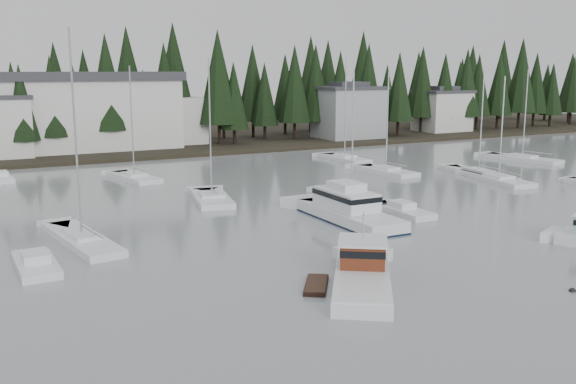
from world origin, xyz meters
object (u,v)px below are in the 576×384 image
Objects in this scene: sailboat_3 at (479,175)px; runabout_3 at (0,179)px; sailboat_2 at (386,173)px; lobster_boat_brown at (360,278)px; cabin_cruiser_center at (348,212)px; sailboat_10 at (351,200)px; sailboat_7 at (134,179)px; runabout_4 at (37,267)px; sailboat_1 at (345,160)px; runabout_1 at (402,212)px; sailboat_0 at (82,242)px; house_east_a at (348,111)px; house_east_b at (442,110)px; harbor_inn at (105,111)px; sailboat_5 at (212,200)px; sailboat_13 at (499,181)px; sailboat_8 at (522,160)px.

runabout_3 is at bearing 73.46° from sailboat_3.
lobster_boat_brown is at bearing 137.68° from sailboat_2.
sailboat_2 is (16.89, 17.90, -0.65)m from cabin_cruiser_center.
sailboat_10 reaches higher than sailboat_2.
sailboat_2 is 0.99× the size of sailboat_3.
sailboat_7 is 2.31× the size of runabout_4.
sailboat_1 is 31.57m from runabout_1.
sailboat_0 is 1.25× the size of sailboat_2.
house_east_a is 0.76× the size of sailboat_1.
house_east_b is at bearing -59.95° from sailboat_1.
lobster_boat_brown is 19.11m from runabout_4.
runabout_1 is (12.34, -53.02, -5.64)m from harbor_inn.
sailboat_5 is (-6.61, 12.32, -0.64)m from cabin_cruiser_center.
runabout_3 is (-27.14, 26.78, 0.07)m from sailboat_10.
house_east_a is 47.39m from sailboat_7.
sailboat_13 reaches higher than house_east_b.
runabout_4 is at bearing 112.31° from sailboat_13.
sailboat_13 is at bearing -71.97° from cabin_cruiser_center.
sailboat_5 is at bearing -89.51° from harbor_inn.
sailboat_13 is at bearing -85.78° from sailboat_10.
house_east_b is 70.36m from runabout_1.
house_east_a is 38.36m from sailboat_3.
sailboat_3 is 0.99× the size of sailboat_8.
harbor_inn is 5.39× the size of runabout_4.
house_east_b is 0.72× the size of sailboat_5.
runabout_1 is at bearing -118.67° from house_east_a.
sailboat_3 is at bearing -124.19° from sailboat_7.
sailboat_2 is 12.49m from sailboat_13.
sailboat_2 is at bearing -63.95° from sailboat_5.
sailboat_1 reaches higher than house_east_a.
sailboat_2 is (36.56, 14.78, -0.02)m from sailboat_0.
sailboat_0 reaches higher than sailboat_13.
cabin_cruiser_center is 42.99m from sailboat_8.
runabout_4 is at bearing 113.37° from sailboat_3.
house_east_b is 0.78× the size of sailboat_10.
sailboat_10 reaches higher than lobster_boat_brown.
house_east_a is 1.11× the size of house_east_b.
sailboat_8 is at bearing -114.58° from house_east_b.
sailboat_5 is at bearing 96.45° from sailboat_3.
house_east_a is 31.96m from sailboat_8.
sailboat_1 reaches higher than sailboat_2.
sailboat_8 reaches higher than runabout_3.
sailboat_2 is (-15.11, -30.99, -4.84)m from house_east_a.
lobster_boat_brown is (-61.91, -64.16, -3.90)m from house_east_b.
house_east_a is 34.82m from sailboat_2.
sailboat_7 is (9.90, 23.93, -0.01)m from sailboat_0.
house_east_a is 0.81× the size of sailboat_5.
harbor_inn is at bearing 33.74° from lobster_boat_brown.
sailboat_0 is at bearing 98.10° from sailboat_10.
sailboat_0 reaches higher than runabout_3.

